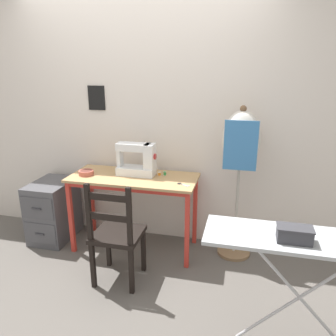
# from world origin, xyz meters

# --- Properties ---
(ground_plane) EXTENTS (14.00, 14.00, 0.00)m
(ground_plane) POSITION_xyz_m (0.00, 0.00, 0.00)
(ground_plane) COLOR #5B5651
(wall_back) EXTENTS (10.00, 0.06, 2.55)m
(wall_back) POSITION_xyz_m (-0.00, 0.60, 1.28)
(wall_back) COLOR silver
(wall_back) RESTS_ON ground_plane
(sewing_table) EXTENTS (1.24, 0.53, 0.77)m
(sewing_table) POSITION_xyz_m (0.00, 0.25, 0.68)
(sewing_table) COLOR tan
(sewing_table) RESTS_ON ground_plane
(sewing_machine) EXTENTS (0.38, 0.17, 0.34)m
(sewing_machine) POSITION_xyz_m (0.04, 0.32, 0.92)
(sewing_machine) COLOR white
(sewing_machine) RESTS_ON sewing_table
(fabric_bowl) EXTENTS (0.15, 0.15, 0.04)m
(fabric_bowl) POSITION_xyz_m (-0.46, 0.20, 0.80)
(fabric_bowl) COLOR #B25647
(fabric_bowl) RESTS_ON sewing_table
(scissors) EXTENTS (0.12, 0.08, 0.01)m
(scissors) POSITION_xyz_m (0.50, 0.16, 0.77)
(scissors) COLOR silver
(scissors) RESTS_ON sewing_table
(thread_spool_near_machine) EXTENTS (0.03, 0.03, 0.04)m
(thread_spool_near_machine) POSITION_xyz_m (0.24, 0.35, 0.79)
(thread_spool_near_machine) COLOR orange
(thread_spool_near_machine) RESTS_ON sewing_table
(thread_spool_mid_table) EXTENTS (0.03, 0.03, 0.04)m
(thread_spool_mid_table) POSITION_xyz_m (0.29, 0.37, 0.79)
(thread_spool_mid_table) COLOR green
(thread_spool_mid_table) RESTS_ON sewing_table
(wooden_chair) EXTENTS (0.40, 0.38, 0.93)m
(wooden_chair) POSITION_xyz_m (0.04, -0.30, 0.44)
(wooden_chair) COLOR black
(wooden_chair) RESTS_ON ground_plane
(filing_cabinet) EXTENTS (0.38, 0.55, 0.63)m
(filing_cabinet) POSITION_xyz_m (-0.91, 0.25, 0.32)
(filing_cabinet) COLOR #4C4C51
(filing_cabinet) RESTS_ON ground_plane
(dress_form) EXTENTS (0.34, 0.32, 1.47)m
(dress_form) POSITION_xyz_m (1.00, 0.38, 1.08)
(dress_form) COLOR #846647
(dress_form) RESTS_ON ground_plane
(ironing_board) EXTENTS (1.23, 0.37, 0.82)m
(ironing_board) POSITION_xyz_m (1.44, -0.69, 0.78)
(ironing_board) COLOR #ADB2B7
(ironing_board) RESTS_ON ground_plane
(storage_box) EXTENTS (0.21, 0.12, 0.09)m
(storage_box) POSITION_xyz_m (1.35, -0.74, 0.86)
(storage_box) COLOR #333338
(storage_box) RESTS_ON ironing_board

